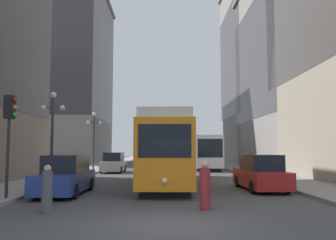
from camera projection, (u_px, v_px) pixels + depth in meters
ground_plane at (171, 225)px, 9.38m from camera, size 200.00×200.00×0.00m
sidewalk_left at (111, 163)px, 49.13m from camera, size 3.43×120.00×0.15m
sidewalk_right at (219, 163)px, 49.32m from camera, size 3.43×120.00×0.15m
streetcar at (169, 149)px, 20.74m from camera, size 3.19×13.85×3.89m
transit_bus at (203, 151)px, 36.55m from camera, size 2.65×11.09×3.45m
parked_car_left_near at (114, 163)px, 31.06m from camera, size 1.97×4.25×1.82m
parked_car_left_mid at (66, 176)px, 15.89m from camera, size 1.90×4.89×1.82m
parked_car_right_far at (261, 174)px, 17.53m from camera, size 1.99×4.74×1.82m
pedestrian_crossing_near at (47, 190)px, 11.20m from camera, size 0.35×0.35×1.58m
pedestrian_crossing_far at (205, 187)px, 11.74m from camera, size 0.38×0.38×1.69m
traffic_light_near_left at (10, 119)px, 13.79m from camera, size 0.47×0.36×4.14m
lamp_post_left_near at (52, 123)px, 19.76m from camera, size 1.41×0.36×5.31m
lamp_post_left_far at (94, 132)px, 31.46m from camera, size 1.41×0.36×5.42m
building_left_corner at (70, 75)px, 52.91m from camera, size 11.33×18.12×26.76m
building_right_corner at (276, 68)px, 50.78m from camera, size 14.73×14.79×27.85m
building_right_midblock at (303, 67)px, 37.69m from camera, size 12.02×16.66×21.97m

